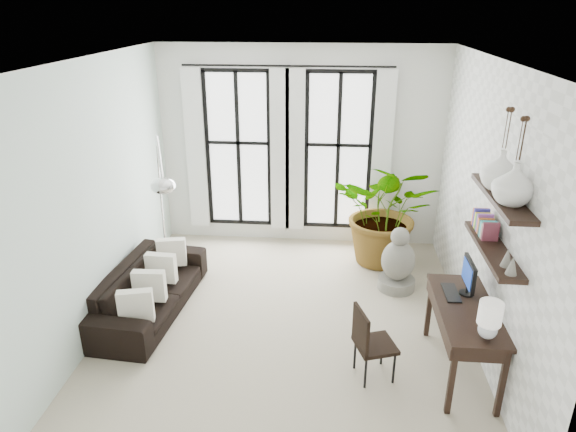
# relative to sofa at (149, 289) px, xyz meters

# --- Properties ---
(floor) EXTENTS (5.00, 5.00, 0.00)m
(floor) POSITION_rel_sofa_xyz_m (1.80, -0.13, -0.31)
(floor) COLOR #B3A88E
(floor) RESTS_ON ground
(ceiling) EXTENTS (5.00, 5.00, 0.00)m
(ceiling) POSITION_rel_sofa_xyz_m (1.80, -0.13, 2.89)
(ceiling) COLOR white
(ceiling) RESTS_ON wall_back
(wall_left) EXTENTS (0.00, 5.00, 5.00)m
(wall_left) POSITION_rel_sofa_xyz_m (-0.45, -0.13, 1.29)
(wall_left) COLOR silver
(wall_left) RESTS_ON floor
(wall_right) EXTENTS (0.00, 5.00, 5.00)m
(wall_right) POSITION_rel_sofa_xyz_m (4.05, -0.13, 1.29)
(wall_right) COLOR white
(wall_right) RESTS_ON floor
(wall_back) EXTENTS (4.50, 0.00, 4.50)m
(wall_back) POSITION_rel_sofa_xyz_m (1.80, 2.37, 1.29)
(wall_back) COLOR white
(wall_back) RESTS_ON floor
(windows) EXTENTS (3.26, 0.13, 2.65)m
(windows) POSITION_rel_sofa_xyz_m (1.60, 2.30, 1.25)
(windows) COLOR white
(windows) RESTS_ON wall_back
(wall_shelves) EXTENTS (0.25, 1.30, 0.60)m
(wall_shelves) POSITION_rel_sofa_xyz_m (3.91, -0.87, 1.41)
(wall_shelves) COLOR black
(wall_shelves) RESTS_ON wall_right
(sofa) EXTENTS (1.03, 2.22, 0.63)m
(sofa) POSITION_rel_sofa_xyz_m (0.00, 0.00, 0.00)
(sofa) COLOR black
(sofa) RESTS_ON floor
(throw_pillows) EXTENTS (0.40, 1.52, 0.40)m
(throw_pillows) POSITION_rel_sofa_xyz_m (0.10, -0.00, 0.19)
(throw_pillows) COLOR white
(throw_pillows) RESTS_ON sofa
(plant) EXTENTS (1.84, 1.71, 1.67)m
(plant) POSITION_rel_sofa_xyz_m (3.16, 1.65, 0.52)
(plant) COLOR #2D7228
(plant) RESTS_ON floor
(desk) EXTENTS (0.59, 1.39, 1.21)m
(desk) POSITION_rel_sofa_xyz_m (3.74, -0.95, 0.44)
(desk) COLOR black
(desk) RESTS_ON floor
(desk_chair) EXTENTS (0.50, 0.50, 0.84)m
(desk_chair) POSITION_rel_sofa_xyz_m (2.75, -1.08, 0.16)
(desk_chair) COLOR black
(desk_chair) RESTS_ON floor
(arc_lamp) EXTENTS (0.72, 1.30, 2.23)m
(arc_lamp) POSITION_rel_sofa_xyz_m (0.10, 0.54, 1.41)
(arc_lamp) COLOR silver
(arc_lamp) RESTS_ON floor
(buddha) EXTENTS (0.52, 0.52, 0.93)m
(buddha) POSITION_rel_sofa_xyz_m (3.27, 0.84, 0.08)
(buddha) COLOR gray
(buddha) RESTS_ON floor
(vase_a) EXTENTS (0.37, 0.37, 0.38)m
(vase_a) POSITION_rel_sofa_xyz_m (3.91, -1.16, 1.95)
(vase_a) COLOR white
(vase_a) RESTS_ON shelf_upper
(vase_b) EXTENTS (0.37, 0.37, 0.38)m
(vase_b) POSITION_rel_sofa_xyz_m (3.91, -0.76, 1.95)
(vase_b) COLOR white
(vase_b) RESTS_ON shelf_upper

